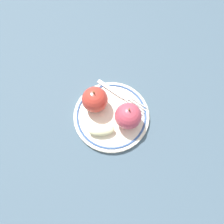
# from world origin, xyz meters

# --- Properties ---
(ground_plane) EXTENTS (2.00, 2.00, 0.00)m
(ground_plane) POSITION_xyz_m (0.00, 0.00, 0.00)
(ground_plane) COLOR #405565
(plate) EXTENTS (0.21, 0.21, 0.02)m
(plate) POSITION_xyz_m (0.00, 0.01, 0.01)
(plate) COLOR beige
(plate) RESTS_ON ground_plane
(apple_red_whole) EXTENTS (0.07, 0.07, 0.08)m
(apple_red_whole) POSITION_xyz_m (0.05, 0.01, 0.05)
(apple_red_whole) COLOR #C44254
(apple_red_whole) RESTS_ON plate
(apple_second_whole) EXTENTS (0.07, 0.07, 0.08)m
(apple_second_whole) POSITION_xyz_m (-0.05, 0.01, 0.05)
(apple_second_whole) COLOR #C1372B
(apple_second_whole) RESTS_ON plate
(apple_slice_front) EXTENTS (0.08, 0.06, 0.02)m
(apple_slice_front) POSITION_xyz_m (-0.00, -0.05, 0.03)
(apple_slice_front) COLOR beige
(apple_slice_front) RESTS_ON plate
(fork) EXTENTS (0.17, 0.04, 0.00)m
(fork) POSITION_xyz_m (-0.01, 0.07, 0.02)
(fork) COLOR silver
(fork) RESTS_ON plate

